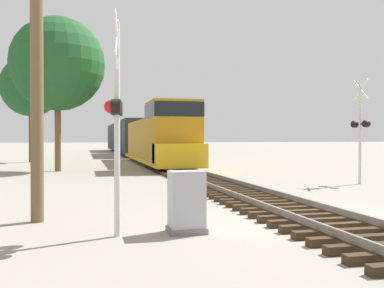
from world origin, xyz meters
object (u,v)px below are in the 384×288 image
object	(u,v)px
crossing_signal_far	(361,126)
freight_train	(132,138)
relay_cabinet	(186,202)
utility_pole	(36,6)
crossing_signal_near	(116,112)
tree_far_right	(58,64)
tree_mid_background	(31,86)

from	to	relation	value
crossing_signal_far	freight_train	bearing A→B (deg)	3.30
relay_cabinet	utility_pole	distance (m)	5.85
crossing_signal_far	crossing_signal_near	bearing A→B (deg)	118.48
crossing_signal_far	relay_cabinet	xyz separation A→B (m)	(-9.54, -7.97, -1.87)
relay_cabinet	tree_far_right	distance (m)	20.11
crossing_signal_far	tree_far_right	distance (m)	17.57
crossing_signal_near	relay_cabinet	xyz separation A→B (m)	(1.47, 0.03, -1.88)
relay_cabinet	tree_mid_background	size ratio (longest dim) A/B	0.15
freight_train	crossing_signal_near	xyz separation A→B (m)	(-4.65, -41.39, 0.51)
crossing_signal_far	tree_far_right	bearing A→B (deg)	42.76
utility_pole	tree_far_right	world-z (taller)	utility_pole
crossing_signal_far	utility_pole	xyz separation A→B (m)	(-12.72, -5.95, 2.60)
tree_far_right	freight_train	bearing A→B (deg)	73.14
crossing_signal_near	tree_far_right	xyz separation A→B (m)	(-2.15, 18.95, 3.91)
utility_pole	crossing_signal_far	bearing A→B (deg)	25.06
relay_cabinet	utility_pole	size ratio (longest dim) A/B	0.13
freight_train	tree_far_right	distance (m)	23.86
freight_train	utility_pole	bearing A→B (deg)	-99.17
relay_cabinet	tree_mid_background	xyz separation A→B (m)	(-6.33, 29.86, 5.62)
freight_train	relay_cabinet	world-z (taller)	freight_train
relay_cabinet	tree_far_right	world-z (taller)	tree_far_right
tree_far_right	tree_mid_background	bearing A→B (deg)	103.87
freight_train	crossing_signal_near	distance (m)	41.65
freight_train	crossing_signal_near	world-z (taller)	crossing_signal_near
freight_train	tree_mid_background	distance (m)	15.51
crossing_signal_near	tree_far_right	distance (m)	19.46
crossing_signal_near	tree_mid_background	world-z (taller)	tree_mid_background
crossing_signal_far	tree_far_right	xyz separation A→B (m)	(-13.17, 10.95, 3.92)
crossing_signal_far	tree_far_right	world-z (taller)	tree_far_right
utility_pole	tree_far_right	size ratio (longest dim) A/B	1.08
relay_cabinet	tree_mid_background	world-z (taller)	tree_mid_background
crossing_signal_near	tree_mid_background	size ratio (longest dim) A/B	0.51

